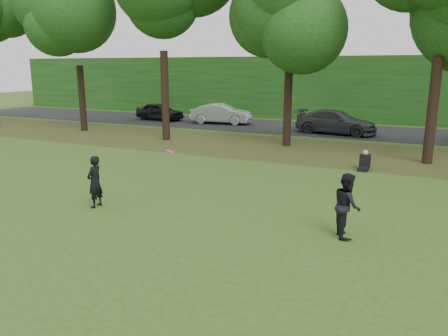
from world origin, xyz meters
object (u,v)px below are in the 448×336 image
at_px(player_left, 95,182).
at_px(frisbee, 170,152).
at_px(seated_person, 365,162).
at_px(player_right, 347,205).

bearing_deg(player_left, frisbee, 99.26).
xyz_separation_m(player_left, frisbee, (2.39, 0.56, 1.03)).
height_order(frisbee, seated_person, frisbee).
height_order(player_left, player_right, player_right).
relative_size(player_right, seated_person, 2.00).
bearing_deg(player_right, frisbee, 71.76).
distance_m(player_right, frisbee, 5.10).
bearing_deg(seated_person, player_left, -126.64).
bearing_deg(seated_person, player_right, -84.17).
xyz_separation_m(player_right, frisbee, (-5.00, -0.28, 1.01)).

